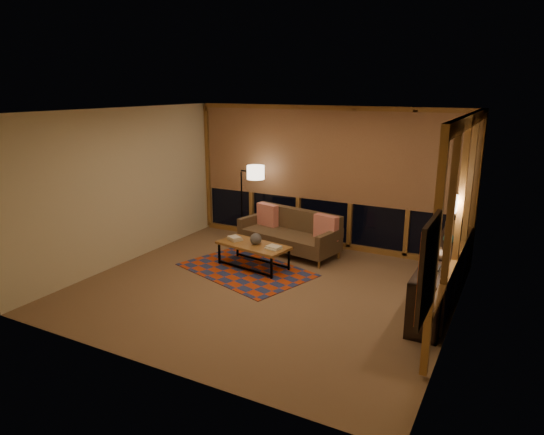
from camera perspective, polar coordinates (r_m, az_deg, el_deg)
The scene contains 21 objects.
floor at distance 7.62m, azimuth -1.01°, elevation -8.32°, with size 5.50×5.00×0.01m, color olive.
ceiling at distance 7.00m, azimuth -1.11°, elevation 12.41°, with size 5.50×5.00×0.01m, color white.
walls at distance 7.19m, azimuth -1.06°, elevation 1.60°, with size 5.51×5.01×2.70m.
window_wall_back at distance 9.34m, azimuth 6.19°, elevation 4.68°, with size 5.30×0.16×2.60m, color #A37832, non-canonical shape.
window_wall_right at distance 6.96m, azimuth 21.21°, elevation 0.10°, with size 0.16×3.70×2.60m, color #A37832, non-canonical shape.
wall_art at distance 4.60m, azimuth 17.80°, elevation -5.75°, with size 0.06×0.74×0.94m, color red, non-canonical shape.
wall_sconce at distance 6.77m, azimuth 20.70°, elevation 1.50°, with size 0.12×0.18×0.22m, color beige, non-canonical shape.
sofa at distance 9.07m, azimuth 1.96°, elevation -1.80°, with size 1.91×0.77×0.78m, color brown, non-canonical shape.
pillow_left at distance 9.50m, azimuth -0.52°, elevation 0.41°, with size 0.46×0.15×0.46m, color red, non-canonical shape.
pillow_right at distance 8.73m, azimuth 6.38°, elevation -1.01°, with size 0.45×0.15×0.45m, color red, non-canonical shape.
area_rug at distance 8.34m, azimuth -3.06°, elevation -6.16°, with size 2.15×1.43×0.01m, color #B73A0F.
coffee_table at distance 8.40m, azimuth -2.20°, elevation -4.51°, with size 1.26×0.58×0.42m, color #A37832, non-canonical shape.
book_stack_a at distance 8.54m, azimuth -4.41°, elevation -2.48°, with size 0.23×0.18×0.07m, color #EBE4C6, non-canonical shape.
book_stack_b at distance 8.08m, azimuth 0.19°, elevation -3.55°, with size 0.21×0.17×0.04m, color #EBE4C6, non-canonical shape.
ceramic_pot at distance 8.29m, azimuth -1.92°, elevation -2.50°, with size 0.20×0.20×0.20m, color #232427.
floor_lamp at distance 9.79m, azimuth -3.59°, elevation 1.83°, with size 0.52×0.34×1.57m, color black, non-canonical shape.
bookshelf at distance 7.58m, azimuth 19.40°, elevation -6.30°, with size 0.40×2.98×0.75m, color #34231A, non-canonical shape.
basket at distance 8.31m, azimuth 20.54°, elevation -1.14°, with size 0.25×0.25×0.19m, color olive.
teal_bowl at distance 7.76m, azimuth 20.08°, elevation -2.34°, with size 0.16×0.16×0.16m, color #216A5F.
vase at distance 7.02m, azimuth 19.16°, elevation -4.00°, with size 0.16×0.16×0.17m, color #C1AA91.
shelf_book_stack at distance 6.55m, azimuth 18.37°, elevation -5.82°, with size 0.15×0.21×0.06m, color #EBE4C6, non-canonical shape.
Camera 1 is at (3.38, -6.12, 3.03)m, focal length 32.00 mm.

